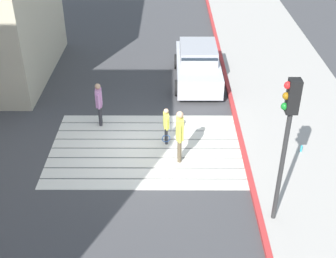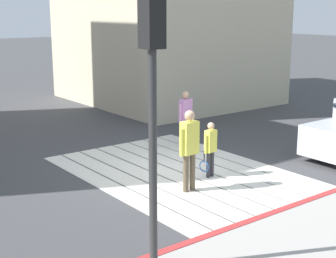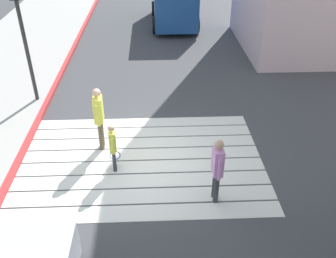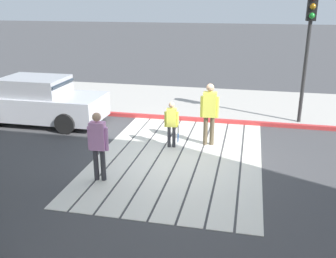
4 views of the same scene
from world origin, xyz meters
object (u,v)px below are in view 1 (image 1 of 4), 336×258
(pedestrian_adult_lead, at_px, (180,133))
(pedestrian_child_with_racket, at_px, (166,124))
(car_parked_near_curb, at_px, (198,65))
(water_bottle, at_px, (301,149))
(traffic_light_corner, at_px, (287,126))
(pedestrian_adult_trailing, at_px, (99,101))

(pedestrian_adult_lead, xyz_separation_m, pedestrian_child_with_racket, (0.43, -1.00, -0.30))
(car_parked_near_curb, distance_m, pedestrian_adult_lead, 5.96)
(water_bottle, bearing_deg, pedestrian_child_with_racket, -8.41)
(traffic_light_corner, bearing_deg, water_bottle, -116.32)
(car_parked_near_curb, xyz_separation_m, water_bottle, (-3.12, 5.54, -0.50))
(car_parked_near_curb, xyz_separation_m, pedestrian_child_with_racket, (1.32, 4.88, 0.02))
(water_bottle, relative_size, pedestrian_child_with_racket, 0.16)
(pedestrian_child_with_racket, bearing_deg, traffic_light_corner, 127.55)
(traffic_light_corner, bearing_deg, pedestrian_child_with_racket, -52.45)
(traffic_light_corner, xyz_separation_m, pedestrian_adult_trailing, (5.30, -4.99, -2.07))
(car_parked_near_curb, distance_m, pedestrian_adult_trailing, 5.23)
(car_parked_near_curb, bearing_deg, pedestrian_adult_lead, 81.36)
(water_bottle, bearing_deg, car_parked_near_curb, -60.60)
(traffic_light_corner, xyz_separation_m, water_bottle, (-1.54, -3.12, -2.81))
(pedestrian_adult_lead, bearing_deg, traffic_light_corner, 131.74)
(car_parked_near_curb, xyz_separation_m, pedestrian_adult_trailing, (3.72, 3.67, 0.23))
(pedestrian_adult_lead, distance_m, pedestrian_child_with_racket, 1.13)
(car_parked_near_curb, bearing_deg, traffic_light_corner, 100.34)
(water_bottle, distance_m, pedestrian_adult_trailing, 7.13)
(traffic_light_corner, height_order, water_bottle, traffic_light_corner)
(water_bottle, bearing_deg, pedestrian_adult_lead, 4.92)
(pedestrian_adult_lead, bearing_deg, pedestrian_adult_trailing, -38.08)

